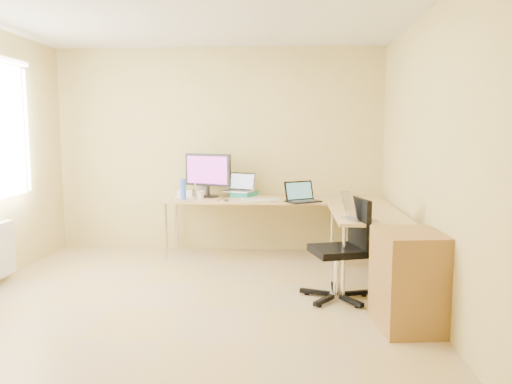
# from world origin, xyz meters

# --- Properties ---
(floor) EXTENTS (4.50, 4.50, 0.00)m
(floor) POSITION_xyz_m (0.00, 0.00, 0.00)
(floor) COLOR tan
(floor) RESTS_ON ground
(ceiling) EXTENTS (4.50, 4.50, 0.00)m
(ceiling) POSITION_xyz_m (0.00, 0.00, 2.60)
(ceiling) COLOR white
(ceiling) RESTS_ON ground
(wall_back) EXTENTS (4.50, 0.00, 4.50)m
(wall_back) POSITION_xyz_m (0.00, 2.25, 1.30)
(wall_back) COLOR tan
(wall_back) RESTS_ON ground
(wall_front) EXTENTS (4.50, 0.00, 4.50)m
(wall_front) POSITION_xyz_m (0.00, -2.25, 1.30)
(wall_front) COLOR tan
(wall_front) RESTS_ON ground
(wall_right) EXTENTS (0.00, 4.50, 4.50)m
(wall_right) POSITION_xyz_m (2.10, 0.00, 1.30)
(wall_right) COLOR tan
(wall_right) RESTS_ON ground
(desk_main) EXTENTS (2.65, 0.70, 0.73)m
(desk_main) POSITION_xyz_m (0.72, 1.85, 0.36)
(desk_main) COLOR tan
(desk_main) RESTS_ON ground
(desk_return) EXTENTS (0.70, 1.30, 0.73)m
(desk_return) POSITION_xyz_m (1.70, 0.85, 0.36)
(desk_return) COLOR tan
(desk_return) RESTS_ON ground
(monitor) EXTENTS (0.66, 0.43, 0.54)m
(monitor) POSITION_xyz_m (-0.10, 1.92, 1.00)
(monitor) COLOR black
(monitor) RESTS_ON desk_main
(book_stack) EXTENTS (0.35, 0.40, 0.06)m
(book_stack) POSITION_xyz_m (0.34, 2.05, 0.76)
(book_stack) COLOR #1A8C7D
(book_stack) RESTS_ON desk_main
(laptop_center) EXTENTS (0.44, 0.40, 0.23)m
(laptop_center) POSITION_xyz_m (0.28, 2.05, 0.90)
(laptop_center) COLOR #B0B0B0
(laptop_center) RESTS_ON desk_main
(laptop_black) EXTENTS (0.47, 0.44, 0.24)m
(laptop_black) POSITION_xyz_m (1.07, 1.56, 0.85)
(laptop_black) COLOR black
(laptop_black) RESTS_ON desk_main
(keyboard) EXTENTS (0.48, 0.19, 0.02)m
(keyboard) POSITION_xyz_m (0.56, 1.68, 0.74)
(keyboard) COLOR silver
(keyboard) RESTS_ON desk_main
(mouse) EXTENTS (0.11, 0.08, 0.03)m
(mouse) POSITION_xyz_m (0.72, 1.55, 0.75)
(mouse) COLOR beige
(mouse) RESTS_ON desk_main
(mug) EXTENTS (0.13, 0.13, 0.10)m
(mug) POSITION_xyz_m (-0.16, 1.74, 0.78)
(mug) COLOR white
(mug) RESTS_ON desk_main
(cd_stack) EXTENTS (0.12, 0.12, 0.03)m
(cd_stack) POSITION_xyz_m (0.15, 1.55, 0.74)
(cd_stack) COLOR silver
(cd_stack) RESTS_ON desk_main
(water_bottle) EXTENTS (0.08, 0.08, 0.24)m
(water_bottle) POSITION_xyz_m (-0.36, 1.69, 0.85)
(water_bottle) COLOR blue
(water_bottle) RESTS_ON desk_main
(papers) EXTENTS (0.27, 0.34, 0.01)m
(papers) POSITION_xyz_m (-0.40, 1.92, 0.73)
(papers) COLOR white
(papers) RESTS_ON desk_main
(white_box) EXTENTS (0.21, 0.16, 0.07)m
(white_box) POSITION_xyz_m (-0.40, 2.05, 0.76)
(white_box) COLOR white
(white_box) RESTS_ON desk_main
(desk_fan) EXTENTS (0.25, 0.25, 0.24)m
(desk_fan) POSITION_xyz_m (-0.19, 2.05, 0.85)
(desk_fan) COLOR white
(desk_fan) RESTS_ON desk_main
(black_cup) EXTENTS (0.09, 0.09, 0.13)m
(black_cup) POSITION_xyz_m (1.56, 1.55, 0.79)
(black_cup) COLOR black
(black_cup) RESTS_ON desk_main
(laptop_return) EXTENTS (0.38, 0.33, 0.21)m
(laptop_return) POSITION_xyz_m (1.55, 0.43, 0.84)
(laptop_return) COLOR silver
(laptop_return) RESTS_ON desk_return
(office_chair) EXTENTS (0.71, 0.71, 0.95)m
(office_chair) POSITION_xyz_m (1.35, 0.32, 0.50)
(office_chair) COLOR black
(office_chair) RESTS_ON ground
(cabinet) EXTENTS (0.55, 0.65, 0.83)m
(cabinet) POSITION_xyz_m (1.85, -0.33, 0.36)
(cabinet) COLOR #984522
(cabinet) RESTS_ON ground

